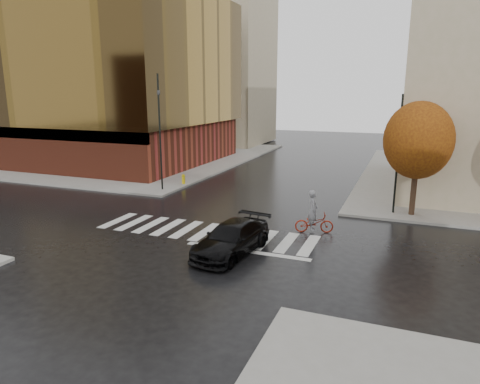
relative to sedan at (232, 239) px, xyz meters
The scene contains 12 objects.
ground 3.12m from the sedan, 143.75° to the left, with size 120.00×120.00×0.00m, color black.
sidewalk_nw 32.72m from the sedan, 135.81° to the left, with size 30.00×30.00×0.15m, color gray.
crosswalk 3.44m from the sedan, 136.87° to the left, with size 12.00×3.00×0.01m, color silver.
office_glass 32.36m from the sedan, 141.02° to the left, with size 27.00×19.00×16.00m.
building_nw_far 43.99m from the sedan, 115.44° to the left, with size 14.00×12.00×20.00m, color tan.
tree_ne_a 12.48m from the sedan, 50.65° to the left, with size 3.80×3.80×6.50m.
sedan is the anchor object (origin of this frame).
cyclist 5.14m from the sedan, 56.86° to the left, with size 2.08×1.23×2.24m.
traffic_light_nw 14.10m from the sedan, 134.78° to the left, with size 0.22×0.19×8.20m.
traffic_light_ne 11.81m from the sedan, 54.80° to the left, with size 0.16×0.19×6.86m.
fire_hydrant 14.81m from the sedan, 127.20° to the left, with size 0.27×0.27×0.75m.
manhole 0.85m from the sedan, 155.46° to the right, with size 0.55×0.55×0.01m, color #3F2416.
Camera 1 is at (9.47, -18.58, 7.16)m, focal length 32.00 mm.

